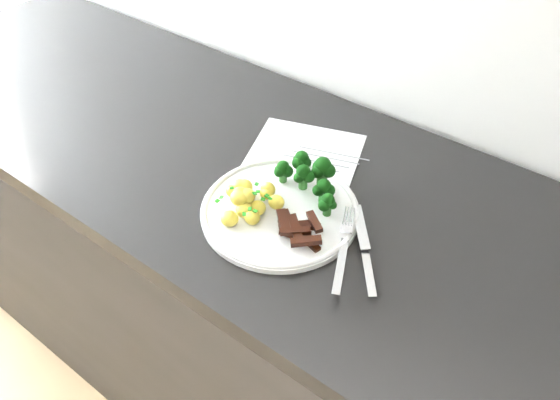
{
  "coord_description": "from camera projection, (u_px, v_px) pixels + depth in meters",
  "views": [
    {
      "loc": [
        0.24,
        1.09,
        1.5
      ],
      "look_at": [
        -0.15,
        1.62,
        0.9
      ],
      "focal_mm": 34.92,
      "sensor_mm": 36.0,
      "label": 1
    }
  ],
  "objects": [
    {
      "name": "plate",
      "position": [
        280.0,
        210.0,
        0.91
      ],
      "size": [
        0.27,
        0.27,
        0.02
      ],
      "color": "white",
      "rests_on": "counter"
    },
    {
      "name": "broccoli",
      "position": [
        312.0,
        176.0,
        0.91
      ],
      "size": [
        0.14,
        0.09,
        0.06
      ],
      "color": "#255D1F",
      "rests_on": "plate"
    },
    {
      "name": "fork",
      "position": [
        343.0,
        252.0,
        0.82
      ],
      "size": [
        0.09,
        0.17,
        0.02
      ],
      "color": "#B8B8BC",
      "rests_on": "plate"
    },
    {
      "name": "potatoes",
      "position": [
        247.0,
        200.0,
        0.9
      ],
      "size": [
        0.1,
        0.12,
        0.04
      ],
      "color": "yellow",
      "rests_on": "plate"
    },
    {
      "name": "beef_strips",
      "position": [
        299.0,
        229.0,
        0.86
      ],
      "size": [
        0.1,
        0.08,
        0.02
      ],
      "color": "black",
      "rests_on": "plate"
    },
    {
      "name": "recipe_paper",
      "position": [
        297.0,
        170.0,
        0.99
      ],
      "size": [
        0.29,
        0.34,
        0.0
      ],
      "color": "silver",
      "rests_on": "counter"
    },
    {
      "name": "knife",
      "position": [
        366.0,
        259.0,
        0.83
      ],
      "size": [
        0.13,
        0.15,
        0.02
      ],
      "color": "#B8B8BC",
      "rests_on": "plate"
    },
    {
      "name": "counter",
      "position": [
        320.0,
        347.0,
        1.22
      ],
      "size": [
        2.31,
        0.58,
        0.87
      ],
      "color": "black",
      "rests_on": "ground"
    }
  ]
}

